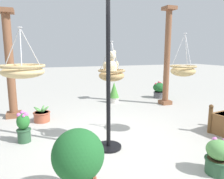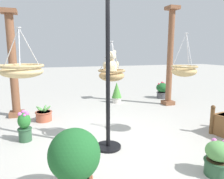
{
  "view_description": "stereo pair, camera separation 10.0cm",
  "coord_description": "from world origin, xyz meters",
  "px_view_note": "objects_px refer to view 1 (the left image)",
  "views": [
    {
      "loc": [
        -1.27,
        -3.36,
        1.63
      ],
      "look_at": [
        0.01,
        0.03,
        0.98
      ],
      "focal_mm": 33.77,
      "sensor_mm": 36.0,
      "label": 1
    },
    {
      "loc": [
        -1.18,
        -3.39,
        1.63
      ],
      "look_at": [
        0.01,
        0.03,
        0.98
      ],
      "focal_mm": 33.77,
      "sensor_mm": 36.0,
      "label": 2
    }
  ],
  "objects_px": {
    "display_pole_central": "(108,100)",
    "hanging_basket_left_high": "(23,71)",
    "potted_plant_small_succulent": "(42,116)",
    "potted_plant_conical_shrub": "(219,157)",
    "greenhouse_pillar_right": "(10,67)",
    "hanging_basket_right_low": "(183,70)",
    "potted_plant_fern_front": "(114,93)",
    "potted_plant_tall_leafy": "(78,161)",
    "potted_plant_trailing_ivy": "(159,90)",
    "greenhouse_pillar_left": "(167,59)",
    "hanging_basket_with_teddy": "(112,75)",
    "teddy_bear": "(111,64)",
    "potted_plant_bushy_green": "(24,127)"
  },
  "relations": [
    {
      "from": "hanging_basket_with_teddy",
      "to": "teddy_bear",
      "type": "distance_m",
      "value": 0.18
    },
    {
      "from": "hanging_basket_left_high",
      "to": "hanging_basket_with_teddy",
      "type": "bearing_deg",
      "value": 22.8
    },
    {
      "from": "hanging_basket_with_teddy",
      "to": "potted_plant_tall_leafy",
      "type": "height_order",
      "value": "hanging_basket_with_teddy"
    },
    {
      "from": "teddy_bear",
      "to": "potted_plant_tall_leafy",
      "type": "xyz_separation_m",
      "value": [
        -0.89,
        -1.37,
        -0.95
      ]
    },
    {
      "from": "hanging_basket_with_teddy",
      "to": "teddy_bear",
      "type": "relative_size",
      "value": 1.67
    },
    {
      "from": "greenhouse_pillar_right",
      "to": "potted_plant_small_succulent",
      "type": "distance_m",
      "value": 1.44
    },
    {
      "from": "greenhouse_pillar_right",
      "to": "potted_plant_small_succulent",
      "type": "xyz_separation_m",
      "value": [
        0.65,
        -0.63,
        -1.12
      ]
    },
    {
      "from": "hanging_basket_left_high",
      "to": "hanging_basket_right_low",
      "type": "height_order",
      "value": "hanging_basket_right_low"
    },
    {
      "from": "display_pole_central",
      "to": "potted_plant_trailing_ivy",
      "type": "xyz_separation_m",
      "value": [
        3.05,
        3.14,
        -0.55
      ]
    },
    {
      "from": "potted_plant_conical_shrub",
      "to": "greenhouse_pillar_right",
      "type": "bearing_deg",
      "value": 126.6
    },
    {
      "from": "teddy_bear",
      "to": "potted_plant_fern_front",
      "type": "xyz_separation_m",
      "value": [
        1.13,
        2.76,
        -1.08
      ]
    },
    {
      "from": "greenhouse_pillar_right",
      "to": "potted_plant_conical_shrub",
      "type": "height_order",
      "value": "greenhouse_pillar_right"
    },
    {
      "from": "greenhouse_pillar_right",
      "to": "teddy_bear",
      "type": "bearing_deg",
      "value": -51.01
    },
    {
      "from": "potted_plant_tall_leafy",
      "to": "potted_plant_conical_shrub",
      "type": "bearing_deg",
      "value": -4.41
    },
    {
      "from": "potted_plant_conical_shrub",
      "to": "greenhouse_pillar_left",
      "type": "bearing_deg",
      "value": 65.72
    },
    {
      "from": "greenhouse_pillar_right",
      "to": "potted_plant_trailing_ivy",
      "type": "xyz_separation_m",
      "value": [
        4.71,
        0.64,
        -0.98
      ]
    },
    {
      "from": "display_pole_central",
      "to": "hanging_basket_left_high",
      "type": "height_order",
      "value": "display_pole_central"
    },
    {
      "from": "hanging_basket_left_high",
      "to": "greenhouse_pillar_right",
      "type": "bearing_deg",
      "value": 98.02
    },
    {
      "from": "hanging_basket_with_teddy",
      "to": "hanging_basket_left_high",
      "type": "distance_m",
      "value": 1.53
    },
    {
      "from": "greenhouse_pillar_left",
      "to": "greenhouse_pillar_right",
      "type": "xyz_separation_m",
      "value": [
        -4.37,
        0.22,
        -0.16
      ]
    },
    {
      "from": "greenhouse_pillar_right",
      "to": "potted_plant_fern_front",
      "type": "distance_m",
      "value": 3.12
    },
    {
      "from": "hanging_basket_right_low",
      "to": "potted_plant_small_succulent",
      "type": "distance_m",
      "value": 3.32
    },
    {
      "from": "potted_plant_small_succulent",
      "to": "display_pole_central",
      "type": "bearing_deg",
      "value": -61.72
    },
    {
      "from": "greenhouse_pillar_right",
      "to": "hanging_basket_with_teddy",
      "type": "bearing_deg",
      "value": -51.27
    },
    {
      "from": "hanging_basket_right_low",
      "to": "potted_plant_conical_shrub",
      "type": "height_order",
      "value": "hanging_basket_right_low"
    },
    {
      "from": "display_pole_central",
      "to": "potted_plant_tall_leafy",
      "type": "relative_size",
      "value": 3.19
    },
    {
      "from": "hanging_basket_with_teddy",
      "to": "hanging_basket_left_high",
      "type": "xyz_separation_m",
      "value": [
        -1.41,
        -0.59,
        0.16
      ]
    },
    {
      "from": "potted_plant_trailing_ivy",
      "to": "teddy_bear",
      "type": "bearing_deg",
      "value": -135.3
    },
    {
      "from": "hanging_basket_with_teddy",
      "to": "potted_plant_trailing_ivy",
      "type": "relative_size",
      "value": 1.17
    },
    {
      "from": "display_pole_central",
      "to": "hanging_basket_left_high",
      "type": "distance_m",
      "value": 1.42
    },
    {
      "from": "display_pole_central",
      "to": "potted_plant_fern_front",
      "type": "relative_size",
      "value": 3.93
    },
    {
      "from": "display_pole_central",
      "to": "potted_plant_small_succulent",
      "type": "bearing_deg",
      "value": 118.28
    },
    {
      "from": "greenhouse_pillar_right",
      "to": "potted_plant_trailing_ivy",
      "type": "distance_m",
      "value": 4.85
    },
    {
      "from": "hanging_basket_left_high",
      "to": "potted_plant_conical_shrub",
      "type": "bearing_deg",
      "value": -20.79
    },
    {
      "from": "potted_plant_fern_front",
      "to": "hanging_basket_left_high",
      "type": "bearing_deg",
      "value": -126.92
    },
    {
      "from": "greenhouse_pillar_right",
      "to": "potted_plant_trailing_ivy",
      "type": "relative_size",
      "value": 4.44
    },
    {
      "from": "potted_plant_trailing_ivy",
      "to": "hanging_basket_left_high",
      "type": "bearing_deg",
      "value": -141.03
    },
    {
      "from": "hanging_basket_left_high",
      "to": "potted_plant_tall_leafy",
      "type": "relative_size",
      "value": 0.76
    },
    {
      "from": "potted_plant_small_succulent",
      "to": "potted_plant_trailing_ivy",
      "type": "distance_m",
      "value": 4.26
    },
    {
      "from": "hanging_basket_left_high",
      "to": "potted_plant_small_succulent",
      "type": "relative_size",
      "value": 1.57
    },
    {
      "from": "hanging_basket_right_low",
      "to": "potted_plant_tall_leafy",
      "type": "relative_size",
      "value": 0.96
    },
    {
      "from": "potted_plant_bushy_green",
      "to": "potted_plant_trailing_ivy",
      "type": "relative_size",
      "value": 0.98
    },
    {
      "from": "hanging_basket_with_teddy",
      "to": "teddy_bear",
      "type": "height_order",
      "value": "hanging_basket_with_teddy"
    },
    {
      "from": "display_pole_central",
      "to": "potted_plant_trailing_ivy",
      "type": "relative_size",
      "value": 4.44
    },
    {
      "from": "teddy_bear",
      "to": "greenhouse_pillar_right",
      "type": "bearing_deg",
      "value": 128.99
    },
    {
      "from": "hanging_basket_right_low",
      "to": "potted_plant_fern_front",
      "type": "relative_size",
      "value": 1.19
    },
    {
      "from": "teddy_bear",
      "to": "greenhouse_pillar_left",
      "type": "relative_size",
      "value": 0.14
    },
    {
      "from": "display_pole_central",
      "to": "greenhouse_pillar_right",
      "type": "xyz_separation_m",
      "value": [
        -1.66,
        2.5,
        0.43
      ]
    },
    {
      "from": "potted_plant_bushy_green",
      "to": "hanging_basket_right_low",
      "type": "bearing_deg",
      "value": -14.7
    },
    {
      "from": "hanging_basket_right_low",
      "to": "greenhouse_pillar_left",
      "type": "distance_m",
      "value": 2.56
    }
  ]
}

